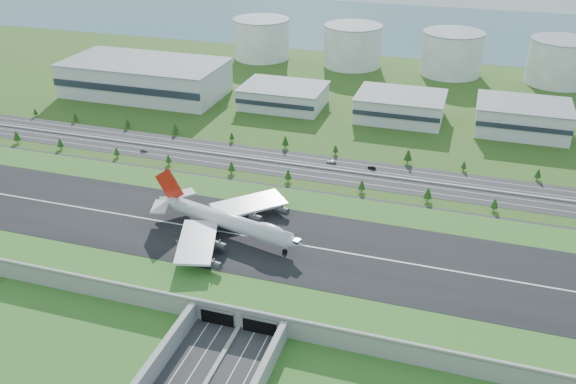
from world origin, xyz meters
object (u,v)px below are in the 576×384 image
(fuel_tank_a, at_px, (262,39))
(car_7, at_px, (331,162))
(boeing_747, at_px, (227,221))
(car_4, at_px, (144,151))
(car_5, at_px, (372,168))

(fuel_tank_a, relative_size, car_7, 8.73)
(car_7, bearing_deg, boeing_747, -23.12)
(boeing_747, distance_m, car_4, 126.05)
(car_5, bearing_deg, car_7, -77.61)
(car_5, bearing_deg, boeing_747, -9.87)
(boeing_747, relative_size, car_7, 13.75)
(car_4, distance_m, car_7, 115.32)
(boeing_747, relative_size, car_5, 16.30)
(car_4, relative_size, car_7, 0.81)
(fuel_tank_a, xyz_separation_m, car_4, (3.90, -225.19, -16.59))
(fuel_tank_a, xyz_separation_m, boeing_747, (95.41, -310.73, -2.52))
(fuel_tank_a, distance_m, car_4, 225.84)
(fuel_tank_a, bearing_deg, car_7, -60.30)
(fuel_tank_a, height_order, car_5, fuel_tank_a)
(boeing_747, bearing_deg, car_7, 91.68)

